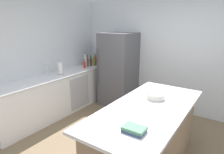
# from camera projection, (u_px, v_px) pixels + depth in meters

# --- Properties ---
(wall_rear) EXTENTS (6.00, 0.10, 2.60)m
(wall_rear) POSITION_uv_depth(u_px,v_px,m) (176.00, 56.00, 4.42)
(wall_rear) COLOR silver
(wall_rear) RESTS_ON ground_plane
(wall_left) EXTENTS (0.10, 6.00, 2.60)m
(wall_left) POSITION_uv_depth(u_px,v_px,m) (21.00, 60.00, 3.96)
(wall_left) COLOR silver
(wall_left) RESTS_ON ground_plane
(counter_run_left) EXTENTS (0.63, 3.04, 0.91)m
(counter_run_left) POSITION_uv_depth(u_px,v_px,m) (59.00, 94.00, 4.47)
(counter_run_left) COLOR white
(counter_run_left) RESTS_ON ground_plane
(kitchen_island) EXTENTS (0.97, 2.16, 0.92)m
(kitchen_island) POSITION_uv_depth(u_px,v_px,m) (147.00, 137.00, 2.78)
(kitchen_island) COLOR #8E755B
(kitchen_island) RESTS_ON ground_plane
(refrigerator) EXTENTS (0.78, 0.79, 1.79)m
(refrigerator) POSITION_uv_depth(u_px,v_px,m) (118.00, 70.00, 4.87)
(refrigerator) COLOR #56565B
(refrigerator) RESTS_ON ground_plane
(sink_faucet) EXTENTS (0.15, 0.05, 0.30)m
(sink_faucet) POSITION_uv_depth(u_px,v_px,m) (48.00, 69.00, 4.18)
(sink_faucet) COLOR silver
(sink_faucet) RESTS_ON counter_run_left
(paper_towel_roll) EXTENTS (0.14, 0.14, 0.31)m
(paper_towel_roll) POSITION_uv_depth(u_px,v_px,m) (60.00, 68.00, 4.35)
(paper_towel_roll) COLOR gray
(paper_towel_roll) RESTS_ON counter_run_left
(gin_bottle) EXTENTS (0.07, 0.07, 0.32)m
(gin_bottle) POSITION_uv_depth(u_px,v_px,m) (97.00, 60.00, 5.43)
(gin_bottle) COLOR #8CB79E
(gin_bottle) RESTS_ON counter_run_left
(vinegar_bottle) EXTENTS (0.06, 0.06, 0.28)m
(vinegar_bottle) POSITION_uv_depth(u_px,v_px,m) (96.00, 61.00, 5.33)
(vinegar_bottle) COLOR #994C23
(vinegar_bottle) RESTS_ON counter_run_left
(olive_oil_bottle) EXTENTS (0.06, 0.06, 0.31)m
(olive_oil_bottle) POSITION_uv_depth(u_px,v_px,m) (94.00, 61.00, 5.24)
(olive_oil_bottle) COLOR olive
(olive_oil_bottle) RESTS_ON counter_run_left
(syrup_bottle) EXTENTS (0.06, 0.06, 0.27)m
(syrup_bottle) POSITION_uv_depth(u_px,v_px,m) (91.00, 62.00, 5.20)
(syrup_bottle) COLOR #5B3319
(syrup_bottle) RESTS_ON counter_run_left
(whiskey_bottle) EXTENTS (0.07, 0.07, 0.31)m
(whiskey_bottle) POSITION_uv_depth(u_px,v_px,m) (87.00, 62.00, 5.15)
(whiskey_bottle) COLOR brown
(whiskey_bottle) RESTS_ON counter_run_left
(soda_bottle) EXTENTS (0.08, 0.08, 0.37)m
(soda_bottle) POSITION_uv_depth(u_px,v_px,m) (85.00, 62.00, 5.03)
(soda_bottle) COLOR silver
(soda_bottle) RESTS_ON counter_run_left
(hot_sauce_bottle) EXTENTS (0.05, 0.05, 0.22)m
(hot_sauce_bottle) POSITION_uv_depth(u_px,v_px,m) (84.00, 65.00, 4.96)
(hot_sauce_bottle) COLOR red
(hot_sauce_bottle) RESTS_ON counter_run_left
(cookbook_stack) EXTENTS (0.24, 0.17, 0.06)m
(cookbook_stack) POSITION_uv_depth(u_px,v_px,m) (134.00, 129.00, 2.04)
(cookbook_stack) COLOR #334770
(cookbook_stack) RESTS_ON kitchen_island
(mixing_bowl) EXTENTS (0.28, 0.28, 0.09)m
(mixing_bowl) POSITION_uv_depth(u_px,v_px,m) (155.00, 96.00, 2.93)
(mixing_bowl) COLOR silver
(mixing_bowl) RESTS_ON kitchen_island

